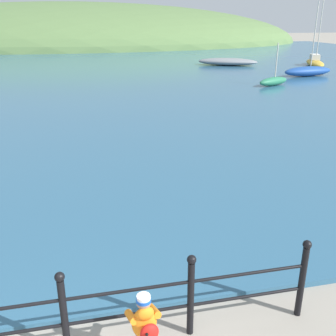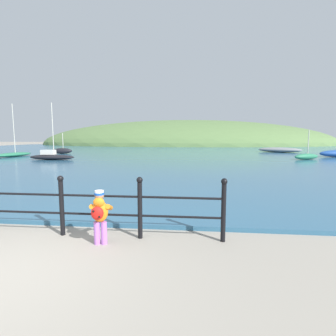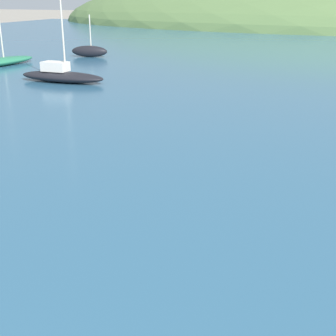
{
  "view_description": "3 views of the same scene",
  "coord_description": "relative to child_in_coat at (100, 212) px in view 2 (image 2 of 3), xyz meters",
  "views": [
    {
      "loc": [
        0.6,
        -2.46,
        3.95
      ],
      "look_at": [
        2.27,
        4.99,
        1.02
      ],
      "focal_mm": 42.0,
      "sensor_mm": 36.0,
      "label": 1
    },
    {
      "loc": [
        2.84,
        -3.33,
        1.96
      ],
      "look_at": [
        1.85,
        6.01,
        0.85
      ],
      "focal_mm": 28.0,
      "sensor_mm": 36.0,
      "label": 2
    },
    {
      "loc": [
        2.11,
        0.63,
        3.51
      ],
      "look_at": [
        -0.08,
        6.28,
        1.26
      ],
      "focal_mm": 50.0,
      "sensor_mm": 36.0,
      "label": 3
    }
  ],
  "objects": [
    {
      "name": "boat_twin_mast",
      "position": [
        10.92,
        18.41,
        -0.24
      ],
      "size": [
        2.48,
        1.64,
        2.45
      ],
      "color": "#287551",
      "rests_on": "water"
    },
    {
      "name": "boat_blue_hull",
      "position": [
        -10.14,
        16.0,
        -0.22
      ],
      "size": [
        3.82,
        1.13,
        4.62
      ],
      "color": "black",
      "rests_on": "water"
    },
    {
      "name": "water",
      "position": [
        -1.13,
        30.88,
        -0.56
      ],
      "size": [
        80.0,
        60.0,
        0.1
      ],
      "primitive_type": "cube",
      "color": "#2D5B7A",
      "rests_on": "ground"
    },
    {
      "name": "child_in_coat",
      "position": [
        0.0,
        0.0,
        0.0
      ],
      "size": [
        0.42,
        0.55,
        1.0
      ],
      "color": "#AD66C6",
      "rests_on": "ground"
    },
    {
      "name": "iron_railing",
      "position": [
        -0.92,
        0.38,
        0.04
      ],
      "size": [
        6.46,
        0.12,
        1.21
      ],
      "color": "black",
      "rests_on": "ground"
    },
    {
      "name": "far_hillside",
      "position": [
        -1.13,
        64.26,
        -0.61
      ],
      "size": [
        74.78,
        41.13,
        12.5
      ],
      "color": "#567542",
      "rests_on": "ground"
    },
    {
      "name": "boat_nearest_quay",
      "position": [
        -15.65,
        18.92,
        -0.28
      ],
      "size": [
        1.73,
        4.31,
        5.01
      ],
      "color": "#287551",
      "rests_on": "water"
    },
    {
      "name": "boat_mid_harbor",
      "position": [
        12.01,
        29.06,
        -0.2
      ],
      "size": [
        5.27,
        3.64,
        0.61
      ],
      "color": "gray",
      "rests_on": "water"
    },
    {
      "name": "boat_far_left",
      "position": [
        -13.22,
        23.6,
        -0.18
      ],
      "size": [
        2.2,
        1.0,
        2.33
      ],
      "color": "black",
      "rests_on": "water"
    }
  ]
}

